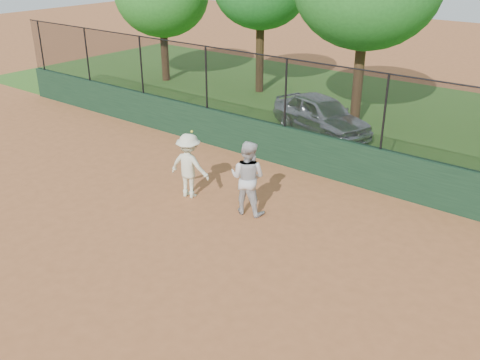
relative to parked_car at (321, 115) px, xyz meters
The scene contains 7 objects.
ground 9.22m from the parked_car, 83.52° to the right, with size 80.00×80.00×0.00m, color #A75F35.
back_wall 3.30m from the parked_car, 71.70° to the right, with size 26.00×0.20×1.20m, color #193821.
grass_strip 3.12m from the parked_car, 70.09° to the left, with size 36.00×12.00×0.01m, color #2C591C.
parked_car is the anchor object (origin of this frame).
player_second 6.45m from the parked_car, 76.13° to the right, with size 0.91×0.71×1.87m, color silver.
player_main 6.46m from the parked_car, 91.77° to the right, with size 1.21×0.83×2.01m.
fence_assembly 3.65m from the parked_car, 72.17° to the right, with size 26.00×0.06×2.00m.
Camera 1 is at (7.59, -6.55, 6.24)m, focal length 40.00 mm.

